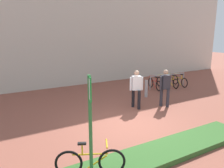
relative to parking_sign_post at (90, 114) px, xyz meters
The scene contains 9 objects.
ground_plane 3.66m from the parking_sign_post, 40.43° to the left, with size 60.00×60.00×0.00m, color brown.
building_facade 10.60m from the parking_sign_post, 75.61° to the left, with size 28.00×1.20×10.00m, color beige.
planter_strip 2.36m from the parking_sign_post, ahead, with size 7.00×1.10×0.16m, color #336028.
parking_sign_post is the anchor object (origin of this frame).
bike_at_sign 1.28m from the parking_sign_post, 72.00° to the left, with size 1.54×0.79×0.86m.
bike_rack_cluster 9.76m from the parking_sign_post, 36.38° to the left, with size 2.66×1.67×0.83m.
bollard_steel 7.27m from the parking_sign_post, 41.66° to the left, with size 0.16×0.16×0.90m, color #ADADB2.
person_casual_tan 5.29m from the parking_sign_post, 42.95° to the left, with size 0.58×0.53×1.72m.
person_suited_navy 6.00m from the parking_sign_post, 31.31° to the left, with size 0.61×0.39×1.72m.
Camera 1 is at (-4.34, -6.29, 3.34)m, focal length 35.67 mm.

